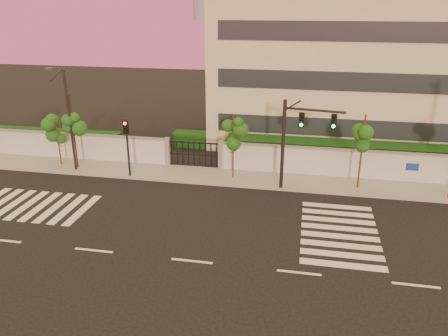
# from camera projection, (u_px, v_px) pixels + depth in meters

# --- Properties ---
(ground) EXTENTS (120.00, 120.00, 0.00)m
(ground) POSITION_uv_depth(u_px,v_px,m) (192.00, 261.00, 20.62)
(ground) COLOR black
(ground) RESTS_ON ground
(sidewalk) EXTENTS (60.00, 3.00, 0.15)m
(sidewalk) POSITION_uv_depth(u_px,v_px,m) (231.00, 177.00, 30.22)
(sidewalk) COLOR gray
(sidewalk) RESTS_ON ground
(perimeter_wall) EXTENTS (60.00, 0.36, 2.20)m
(perimeter_wall) POSITION_uv_depth(u_px,v_px,m) (236.00, 157.00, 31.22)
(perimeter_wall) COLOR #ACAEB3
(perimeter_wall) RESTS_ON ground
(hedge_row) EXTENTS (41.00, 4.25, 1.80)m
(hedge_row) POSITION_uv_depth(u_px,v_px,m) (255.00, 149.00, 33.63)
(hedge_row) COLOR #103612
(hedge_row) RESTS_ON ground
(institutional_building) EXTENTS (24.40, 12.40, 12.25)m
(institutional_building) POSITION_uv_depth(u_px,v_px,m) (359.00, 68.00, 36.98)
(institutional_building) COLOR #BFB6A1
(institutional_building) RESTS_ON ground
(road_markings) EXTENTS (57.00, 7.62, 0.02)m
(road_markings) POSITION_uv_depth(u_px,v_px,m) (182.00, 221.00, 24.34)
(road_markings) COLOR silver
(road_markings) RESTS_ON ground
(street_tree_b) EXTENTS (1.31, 1.04, 3.65)m
(street_tree_b) POSITION_uv_depth(u_px,v_px,m) (57.00, 131.00, 31.60)
(street_tree_b) COLOR #382314
(street_tree_b) RESTS_ON ground
(street_tree_c) EXTENTS (1.45, 1.15, 5.55)m
(street_tree_c) POSITION_uv_depth(u_px,v_px,m) (72.00, 115.00, 30.47)
(street_tree_c) COLOR #382314
(street_tree_c) RESTS_ON ground
(street_tree_d) EXTENTS (1.31, 1.04, 4.48)m
(street_tree_d) POSITION_uv_depth(u_px,v_px,m) (234.00, 133.00, 28.88)
(street_tree_d) COLOR #382314
(street_tree_d) RESTS_ON ground
(street_tree_e) EXTENTS (1.47, 1.17, 5.00)m
(street_tree_e) POSITION_uv_depth(u_px,v_px,m) (364.00, 135.00, 27.16)
(street_tree_e) COLOR #382314
(street_tree_e) RESTS_ON ground
(traffic_signal_main) EXTENTS (3.73, 0.78, 5.93)m
(traffic_signal_main) POSITION_uv_depth(u_px,v_px,m) (296.00, 135.00, 26.99)
(traffic_signal_main) COLOR black
(traffic_signal_main) RESTS_ON ground
(traffic_signal_secondary) EXTENTS (0.33, 0.33, 4.21)m
(traffic_signal_secondary) POSITION_uv_depth(u_px,v_px,m) (127.00, 141.00, 29.41)
(traffic_signal_secondary) COLOR black
(traffic_signal_secondary) RESTS_ON ground
(streetlight_west) EXTENTS (0.45, 1.83, 7.59)m
(streetlight_west) POSITION_uv_depth(u_px,v_px,m) (68.00, 116.00, 29.88)
(streetlight_west) COLOR black
(streetlight_west) RESTS_ON ground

